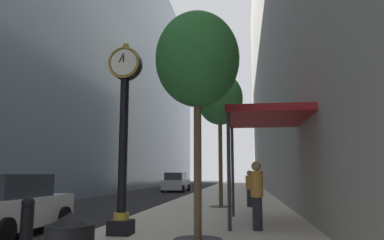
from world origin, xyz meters
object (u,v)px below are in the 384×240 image
object	(u,v)px
bollard_second	(27,226)
street_tree_mid_near	(220,100)
car_silver_near	(176,182)
car_white_mid	(7,206)
pedestrian_walking	(250,187)
bollard_fourth	(121,203)
street_tree_near	(197,61)
street_clock	(124,126)
pedestrian_by_clock	(257,193)

from	to	relation	value
bollard_second	street_tree_mid_near	bearing A→B (deg)	75.71
car_silver_near	car_white_mid	bearing A→B (deg)	-90.16
pedestrian_walking	car_white_mid	world-z (taller)	pedestrian_walking
bollard_fourth	street_tree_near	world-z (taller)	street_tree_near
street_clock	street_tree_mid_near	size ratio (longest dim) A/B	0.79
street_tree_near	street_tree_mid_near	world-z (taller)	street_tree_mid_near
bollard_second	pedestrian_walking	xyz separation A→B (m)	(4.00, 10.75, 0.30)
street_tree_mid_near	pedestrian_walking	size ratio (longest dim) A/B	3.81
street_clock	pedestrian_by_clock	size ratio (longest dim) A/B	2.70
bollard_fourth	bollard_second	bearing A→B (deg)	-90.00
bollard_fourth	car_white_mid	size ratio (longest dim) A/B	0.26
bollard_second	car_white_mid	bearing A→B (deg)	129.53
bollard_second	street_tree_near	size ratio (longest dim) A/B	0.20
pedestrian_walking	pedestrian_by_clock	size ratio (longest dim) A/B	0.90
street_tree_near	pedestrian_by_clock	size ratio (longest dim) A/B	2.97
street_tree_mid_near	car_silver_near	world-z (taller)	street_tree_mid_near
pedestrian_by_clock	car_white_mid	distance (m)	6.60
street_tree_mid_near	pedestrian_by_clock	world-z (taller)	street_tree_mid_near
street_tree_mid_near	pedestrian_by_clock	distance (m)	7.95
street_clock	pedestrian_by_clock	world-z (taller)	street_clock
bollard_second	bollard_fourth	xyz separation A→B (m)	(0.00, 4.99, 0.00)
car_white_mid	street_tree_near	bearing A→B (deg)	-7.40
pedestrian_by_clock	bollard_second	bearing A→B (deg)	-136.44
street_tree_mid_near	street_tree_near	bearing A→B (deg)	-90.00
street_clock	bollard_fourth	world-z (taller)	street_clock
street_tree_near	pedestrian_walking	world-z (taller)	street_tree_near
street_tree_mid_near	car_silver_near	distance (m)	17.51
bollard_second	car_silver_near	distance (m)	26.98
bollard_second	bollard_fourth	size ratio (longest dim) A/B	1.00
street_tree_near	street_tree_mid_near	size ratio (longest dim) A/B	0.86
street_tree_mid_near	pedestrian_walking	xyz separation A→B (m)	(1.28, 0.09, -4.05)
bollard_second	pedestrian_by_clock	xyz separation A→B (m)	(4.09, 3.89, 0.40)
car_white_mid	pedestrian_walking	bearing A→B (deg)	50.47
bollard_second	car_silver_near	xyz separation A→B (m)	(-2.37, 26.88, 0.13)
pedestrian_by_clock	car_silver_near	size ratio (longest dim) A/B	0.42
bollard_second	pedestrian_by_clock	world-z (taller)	pedestrian_by_clock
street_tree_mid_near	car_white_mid	world-z (taller)	street_tree_mid_near
bollard_fourth	street_tree_mid_near	world-z (taller)	street_tree_mid_near
street_clock	street_tree_near	bearing A→B (deg)	-12.40
bollard_fourth	street_tree_mid_near	distance (m)	7.64
street_tree_near	car_white_mid	distance (m)	6.26
bollard_fourth	car_silver_near	size ratio (longest dim) A/B	0.25
pedestrian_by_clock	car_silver_near	world-z (taller)	pedestrian_by_clock
pedestrian_by_clock	car_white_mid	xyz separation A→B (m)	(-6.53, -0.94, -0.32)
street_clock	car_silver_near	bearing A→B (deg)	97.42
bollard_fourth	car_silver_near	xyz separation A→B (m)	(-2.37, 21.89, 0.13)
bollard_second	bollard_fourth	distance (m)	4.99
bollard_fourth	car_white_mid	distance (m)	3.18
bollard_second	pedestrian_walking	world-z (taller)	pedestrian_walking
street_clock	bollard_second	world-z (taller)	street_clock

